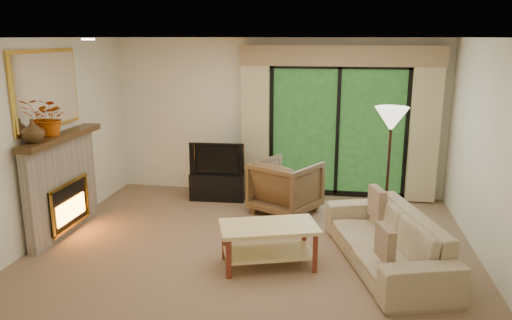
% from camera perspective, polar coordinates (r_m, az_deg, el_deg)
% --- Properties ---
extents(floor, '(5.50, 5.50, 0.00)m').
position_cam_1_polar(floor, '(6.36, -0.45, -10.32)').
color(floor, '#876A4F').
rests_on(floor, ground).
extents(ceiling, '(5.50, 5.50, 0.00)m').
position_cam_1_polar(ceiling, '(5.80, -0.50, 13.82)').
color(ceiling, white).
rests_on(ceiling, ground).
extents(wall_back, '(5.00, 0.00, 5.00)m').
position_cam_1_polar(wall_back, '(8.38, 2.49, 4.90)').
color(wall_back, '#EFE8CD').
rests_on(wall_back, ground).
extents(wall_front, '(5.00, 0.00, 5.00)m').
position_cam_1_polar(wall_front, '(3.61, -7.40, -7.48)').
color(wall_front, '#EFE8CD').
rests_on(wall_front, ground).
extents(wall_left, '(0.00, 5.00, 5.00)m').
position_cam_1_polar(wall_left, '(6.96, -23.40, 1.91)').
color(wall_left, '#EFE8CD').
rests_on(wall_left, ground).
extents(wall_right, '(0.00, 5.00, 5.00)m').
position_cam_1_polar(wall_right, '(6.11, 25.82, 0.13)').
color(wall_right, '#EFE8CD').
rests_on(wall_right, ground).
extents(fireplace, '(0.24, 1.70, 1.37)m').
position_cam_1_polar(fireplace, '(7.20, -21.28, -2.57)').
color(fireplace, gray).
rests_on(fireplace, floor).
extents(mirror, '(0.07, 1.45, 1.02)m').
position_cam_1_polar(mirror, '(7.01, -22.79, 7.44)').
color(mirror, gold).
rests_on(mirror, wall_left).
extents(sliding_door, '(2.26, 0.10, 2.16)m').
position_cam_1_polar(sliding_door, '(8.30, 9.31, 3.25)').
color(sliding_door, black).
rests_on(sliding_door, floor).
extents(curtain_left, '(0.45, 0.18, 2.35)m').
position_cam_1_polar(curtain_left, '(8.29, -0.07, 4.12)').
color(curtain_left, '#CCBC8B').
rests_on(curtain_left, floor).
extents(curtain_right, '(0.45, 0.18, 2.35)m').
position_cam_1_polar(curtain_right, '(8.28, 18.72, 3.38)').
color(curtain_right, '#CCBC8B').
rests_on(curtain_right, floor).
extents(cornice, '(3.20, 0.24, 0.32)m').
position_cam_1_polar(cornice, '(8.08, 9.65, 11.67)').
color(cornice, '#9A7C58').
rests_on(cornice, wall_back).
extents(media_console, '(0.91, 0.44, 0.45)m').
position_cam_1_polar(media_console, '(8.25, -4.33, -2.95)').
color(media_console, black).
rests_on(media_console, floor).
extents(tv, '(0.90, 0.16, 0.52)m').
position_cam_1_polar(tv, '(8.12, -4.39, 0.30)').
color(tv, black).
rests_on(tv, media_console).
extents(armchair, '(1.19, 1.20, 0.81)m').
position_cam_1_polar(armchair, '(7.56, 3.42, -3.06)').
color(armchair, brown).
rests_on(armchair, floor).
extents(sofa, '(1.45, 2.35, 0.64)m').
position_cam_1_polar(sofa, '(6.06, 14.64, -8.75)').
color(sofa, tan).
rests_on(sofa, floor).
extents(pillow_near, '(0.19, 0.37, 0.36)m').
position_cam_1_polar(pillow_near, '(5.39, 14.55, -9.18)').
color(pillow_near, '#503C22').
rests_on(pillow_near, sofa).
extents(pillow_far, '(0.21, 0.41, 0.40)m').
position_cam_1_polar(pillow_far, '(6.57, 13.65, -4.81)').
color(pillow_far, '#503C22').
rests_on(pillow_far, sofa).
extents(coffee_table, '(1.25, 0.93, 0.50)m').
position_cam_1_polar(coffee_table, '(5.88, 1.45, -9.72)').
color(coffee_table, '#EED187').
rests_on(coffee_table, floor).
extents(floor_lamp, '(0.54, 0.54, 1.70)m').
position_cam_1_polar(floor_lamp, '(7.09, 14.87, -0.94)').
color(floor_lamp, beige).
rests_on(floor_lamp, floor).
extents(vase, '(0.35, 0.35, 0.29)m').
position_cam_1_polar(vase, '(6.56, -24.18, 3.06)').
color(vase, '#412C15').
rests_on(vase, fireplace).
extents(branches, '(0.50, 0.45, 0.48)m').
position_cam_1_polar(branches, '(6.89, -22.35, 4.52)').
color(branches, '#B34B0B').
rests_on(branches, fireplace).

